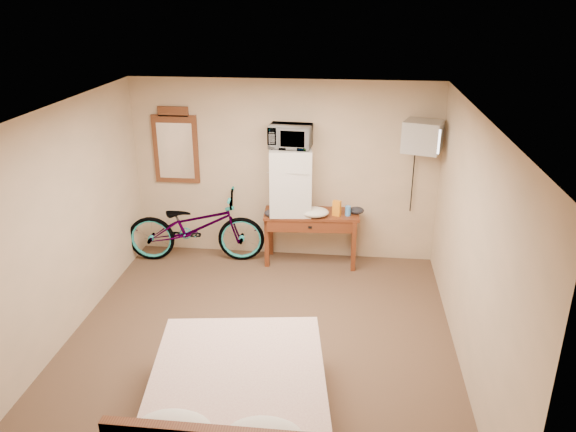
{
  "coord_description": "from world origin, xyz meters",
  "views": [
    {
      "loc": [
        0.88,
        -5.07,
        3.55
      ],
      "look_at": [
        0.24,
        0.68,
        1.23
      ],
      "focal_mm": 35.0,
      "sensor_mm": 36.0,
      "label": 1
    }
  ],
  "objects_px": {
    "blue_cup": "(348,211)",
    "microwave": "(290,136)",
    "mini_fridge": "(290,180)",
    "bicycle": "(196,227)",
    "desk": "(311,222)",
    "wall_mirror": "(176,146)",
    "bed": "(236,409)",
    "crt_television": "(423,137)"
  },
  "relations": [
    {
      "from": "mini_fridge",
      "to": "microwave",
      "type": "relative_size",
      "value": 1.66
    },
    {
      "from": "blue_cup",
      "to": "microwave",
      "type": "bearing_deg",
      "value": 176.31
    },
    {
      "from": "desk",
      "to": "bicycle",
      "type": "relative_size",
      "value": 0.69
    },
    {
      "from": "microwave",
      "to": "bicycle",
      "type": "relative_size",
      "value": 0.28
    },
    {
      "from": "microwave",
      "to": "blue_cup",
      "type": "xyz_separation_m",
      "value": [
        0.78,
        -0.05,
        -0.99
      ]
    },
    {
      "from": "microwave",
      "to": "bicycle",
      "type": "distance_m",
      "value": 1.85
    },
    {
      "from": "blue_cup",
      "to": "bed",
      "type": "bearing_deg",
      "value": -104.52
    },
    {
      "from": "blue_cup",
      "to": "wall_mirror",
      "type": "distance_m",
      "value": 2.54
    },
    {
      "from": "mini_fridge",
      "to": "microwave",
      "type": "bearing_deg",
      "value": 56.23
    },
    {
      "from": "blue_cup",
      "to": "bed",
      "type": "height_order",
      "value": "bed"
    },
    {
      "from": "desk",
      "to": "mini_fridge",
      "type": "distance_m",
      "value": 0.65
    },
    {
      "from": "mini_fridge",
      "to": "crt_television",
      "type": "height_order",
      "value": "crt_television"
    },
    {
      "from": "blue_cup",
      "to": "bicycle",
      "type": "xyz_separation_m",
      "value": [
        -2.1,
        -0.04,
        -0.31
      ]
    },
    {
      "from": "mini_fridge",
      "to": "bicycle",
      "type": "height_order",
      "value": "mini_fridge"
    },
    {
      "from": "mini_fridge",
      "to": "blue_cup",
      "type": "xyz_separation_m",
      "value": [
        0.78,
        -0.05,
        -0.38
      ]
    },
    {
      "from": "mini_fridge",
      "to": "bed",
      "type": "distance_m",
      "value": 3.53
    },
    {
      "from": "desk",
      "to": "crt_television",
      "type": "distance_m",
      "value": 1.85
    },
    {
      "from": "crt_television",
      "to": "desk",
      "type": "bearing_deg",
      "value": -179.17
    },
    {
      "from": "bicycle",
      "to": "microwave",
      "type": "bearing_deg",
      "value": -92.28
    },
    {
      "from": "microwave",
      "to": "blue_cup",
      "type": "distance_m",
      "value": 1.26
    },
    {
      "from": "microwave",
      "to": "blue_cup",
      "type": "relative_size",
      "value": 4.11
    },
    {
      "from": "blue_cup",
      "to": "wall_mirror",
      "type": "bearing_deg",
      "value": 173.22
    },
    {
      "from": "wall_mirror",
      "to": "bicycle",
      "type": "relative_size",
      "value": 0.56
    },
    {
      "from": "microwave",
      "to": "wall_mirror",
      "type": "bearing_deg",
      "value": 175.76
    },
    {
      "from": "mini_fridge",
      "to": "crt_television",
      "type": "xyz_separation_m",
      "value": [
        1.68,
        -0.01,
        0.65
      ]
    },
    {
      "from": "desk",
      "to": "mini_fridge",
      "type": "bearing_deg",
      "value": 173.1
    },
    {
      "from": "blue_cup",
      "to": "crt_television",
      "type": "distance_m",
      "value": 1.37
    },
    {
      "from": "crt_television",
      "to": "bed",
      "type": "xyz_separation_m",
      "value": [
        -1.77,
        -3.4,
        -1.55
      ]
    },
    {
      "from": "crt_television",
      "to": "wall_mirror",
      "type": "distance_m",
      "value": 3.33
    },
    {
      "from": "crt_television",
      "to": "mini_fridge",
      "type": "bearing_deg",
      "value": 179.49
    },
    {
      "from": "blue_cup",
      "to": "crt_television",
      "type": "xyz_separation_m",
      "value": [
        0.9,
        0.04,
        1.03
      ]
    },
    {
      "from": "desk",
      "to": "blue_cup",
      "type": "relative_size",
      "value": 9.94
    },
    {
      "from": "mini_fridge",
      "to": "blue_cup",
      "type": "distance_m",
      "value": 0.88
    },
    {
      "from": "mini_fridge",
      "to": "microwave",
      "type": "height_order",
      "value": "microwave"
    },
    {
      "from": "blue_cup",
      "to": "desk",
      "type": "bearing_deg",
      "value": 178.22
    },
    {
      "from": "microwave",
      "to": "wall_mirror",
      "type": "height_order",
      "value": "wall_mirror"
    },
    {
      "from": "mini_fridge",
      "to": "wall_mirror",
      "type": "height_order",
      "value": "wall_mirror"
    },
    {
      "from": "crt_television",
      "to": "bicycle",
      "type": "relative_size",
      "value": 0.33
    },
    {
      "from": "blue_cup",
      "to": "bed",
      "type": "distance_m",
      "value": 3.51
    },
    {
      "from": "mini_fridge",
      "to": "blue_cup",
      "type": "height_order",
      "value": "mini_fridge"
    },
    {
      "from": "desk",
      "to": "bicycle",
      "type": "xyz_separation_m",
      "value": [
        -1.61,
        -0.05,
        -0.12
      ]
    },
    {
      "from": "desk",
      "to": "wall_mirror",
      "type": "bearing_deg",
      "value": 171.94
    }
  ]
}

